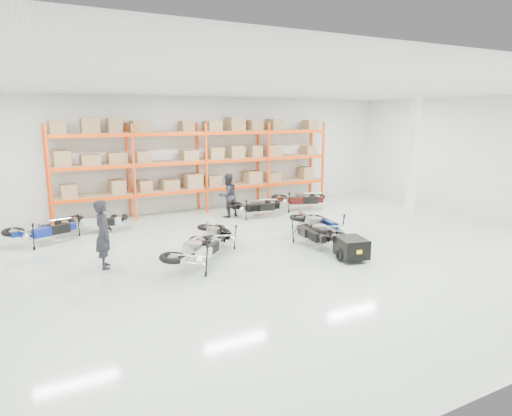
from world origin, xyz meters
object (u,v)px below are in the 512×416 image
trailer (351,248)px  moto_back_b (96,217)px  moto_touring_right (316,227)px  moto_silver_left (196,246)px  person_back (228,196)px  moto_back_c (256,203)px  moto_back_a (43,225)px  moto_blue_centre (318,220)px  moto_black_far_left (217,230)px  person_left (104,234)px  moto_back_d (300,196)px

trailer → moto_back_b: 8.33m
trailer → moto_touring_right: bearing=103.4°
moto_silver_left → person_back: (3.21, 4.97, 0.24)m
moto_back_c → person_back: 1.08m
moto_silver_left → moto_back_c: size_ratio=1.04×
moto_back_a → person_back: size_ratio=1.13×
moto_blue_centre → moto_black_far_left: (-3.06, 0.80, -0.12)m
moto_black_far_left → moto_back_c: (2.88, 2.91, 0.05)m
moto_blue_centre → moto_black_far_left: 3.17m
person_back → moto_back_a: bearing=-6.0°
moto_back_b → trailer: bearing=-121.7°
person_left → moto_touring_right: bearing=-91.1°
moto_back_b → moto_silver_left: bearing=-144.4°
moto_back_b → person_back: bearing=-71.7°
moto_back_d → trailer: bearing=179.7°
moto_back_d → person_left: size_ratio=1.11×
moto_back_b → person_back: 4.79m
moto_touring_right → moto_back_d: moto_back_d is taller
moto_back_b → moto_back_c: 5.71m
moto_back_c → person_back: size_ratio=1.10×
moto_back_c → person_left: 6.99m
moto_silver_left → trailer: bearing=-153.7°
moto_back_c → person_back: person_back is taller
trailer → person_left: bearing=170.0°
moto_blue_centre → moto_back_c: bearing=-76.2°
moto_black_far_left → moto_back_d: bearing=-134.4°
trailer → moto_back_c: bearing=100.5°
moto_back_c → moto_back_d: bearing=-69.6°
moto_black_far_left → moto_back_a: 5.21m
moto_touring_right → person_back: person_back is taller
moto_blue_centre → moto_back_d: 4.51m
moto_back_c → moto_blue_centre: bearing=-165.2°
moto_blue_centre → person_back: (-1.09, 4.23, 0.21)m
moto_blue_centre → person_left: person_left is taller
person_left → person_back: bearing=-45.7°
moto_blue_centre → person_back: person_back is taller
moto_back_a → moto_back_c: size_ratio=1.02×
moto_silver_left → moto_back_c: bearing=-86.3°
trailer → moto_back_b: (-5.39, 6.36, 0.17)m
moto_back_d → person_back: person_back is taller
moto_blue_centre → moto_touring_right: 0.73m
moto_silver_left → trailer: (3.82, -1.41, -0.23)m
trailer → moto_back_a: (-7.01, 5.68, 0.22)m
person_left → moto_back_c: bearing=-53.6°
moto_blue_centre → moto_black_far_left: size_ratio=1.23×
moto_blue_centre → moto_silver_left: size_ratio=1.07×
moto_back_b → moto_back_c: size_ratio=0.93×
moto_silver_left → trailer: size_ratio=1.27×
moto_silver_left → moto_blue_centre: bearing=-123.7°
trailer → moto_back_a: bearing=154.4°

